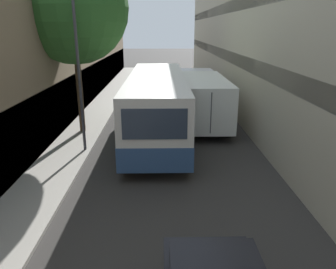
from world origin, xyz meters
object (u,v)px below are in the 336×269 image
Objects in this scene: box_truck at (200,95)px; street_tree_left at (73,8)px; bus at (157,104)px; panel_van at (153,78)px; street_lamp at (74,15)px.

box_truck is 1.01× the size of street_tree_left.
bus is 3.64m from box_truck.
street_tree_left reaches higher than panel_van.
bus is at bearing -131.83° from box_truck.
street_lamp is at bearing -143.99° from bus.
street_tree_left is at bearing -106.38° from panel_van.
street_tree_left is at bearing 104.68° from street_lamp.
bus is 11.78m from panel_van.
panel_van is at bearing 92.45° from bus.
street_tree_left is (-3.82, 0.49, 4.42)m from bus.
bus is 1.27× the size of box_truck.
street_lamp is (-2.59, -14.01, 4.44)m from panel_van.
street_tree_left is (-0.72, 2.74, 0.41)m from street_lamp.
panel_van is 14.92m from street_lamp.
box_truck is 1.95× the size of panel_van.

